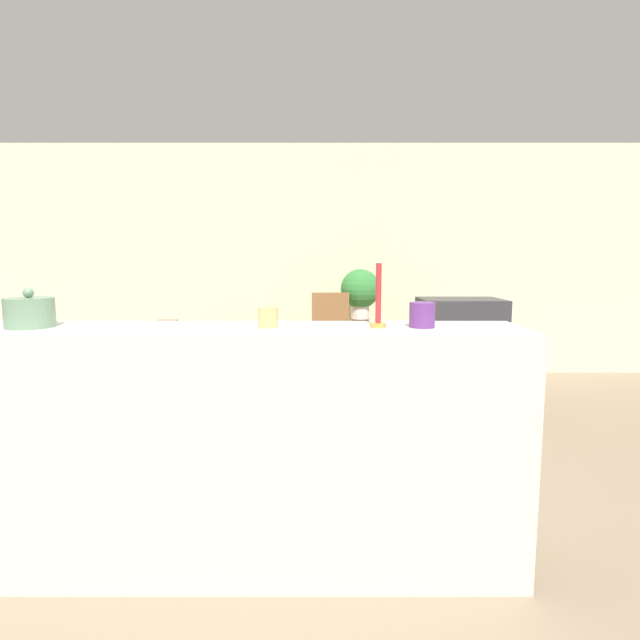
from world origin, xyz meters
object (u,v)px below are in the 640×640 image
(wooden_chair, at_px, (332,338))
(television, at_px, (461,329))
(couch, at_px, (169,394))
(potted_plant, at_px, (362,290))
(decorative_bowl, at_px, (32,312))

(wooden_chair, bearing_deg, television, -42.17)
(couch, distance_m, television, 2.50)
(television, relative_size, potted_plant, 1.27)
(couch, relative_size, television, 3.00)
(couch, height_order, television, television)
(wooden_chair, bearing_deg, couch, -139.38)
(couch, xyz_separation_m, wooden_chair, (1.37, 1.17, 0.28))
(decorative_bowl, bearing_deg, wooden_chair, 66.09)
(wooden_chair, xyz_separation_m, potted_plant, (0.33, 0.33, 0.48))
(television, distance_m, wooden_chair, 1.47)
(television, height_order, decorative_bowl, decorative_bowl)
(potted_plant, bearing_deg, couch, -138.46)
(decorative_bowl, bearing_deg, television, 40.57)
(television, xyz_separation_m, decorative_bowl, (-2.42, -2.08, 0.37))
(wooden_chair, bearing_deg, potted_plant, 45.07)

